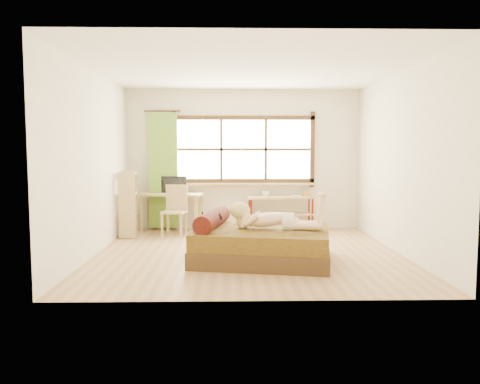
{
  "coord_description": "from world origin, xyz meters",
  "views": [
    {
      "loc": [
        -0.27,
        -6.88,
        1.52
      ],
      "look_at": [
        -0.11,
        0.2,
        0.9
      ],
      "focal_mm": 35.0,
      "sensor_mm": 36.0,
      "label": 1
    }
  ],
  "objects_px": {
    "kitten": "(211,220)",
    "bookshelf": "(128,204)",
    "pipe_shelf": "(282,205)",
    "chair": "(175,207)",
    "bed": "(259,243)",
    "woman": "(274,209)",
    "desk": "(172,198)"
  },
  "relations": [
    {
      "from": "desk",
      "to": "bookshelf",
      "type": "distance_m",
      "value": 0.88
    },
    {
      "from": "pipe_shelf",
      "to": "bookshelf",
      "type": "relative_size",
      "value": 1.15
    },
    {
      "from": "kitten",
      "to": "bookshelf",
      "type": "xyz_separation_m",
      "value": [
        -1.54,
        1.84,
        0.02
      ]
    },
    {
      "from": "desk",
      "to": "pipe_shelf",
      "type": "relative_size",
      "value": 0.93
    },
    {
      "from": "pipe_shelf",
      "to": "chair",
      "type": "bearing_deg",
      "value": -171.93
    },
    {
      "from": "bed",
      "to": "pipe_shelf",
      "type": "bearing_deg",
      "value": 87.89
    },
    {
      "from": "chair",
      "to": "bookshelf",
      "type": "xyz_separation_m",
      "value": [
        -0.82,
        -0.15,
        0.08
      ]
    },
    {
      "from": "woman",
      "to": "chair",
      "type": "xyz_separation_m",
      "value": [
        -1.59,
        2.14,
        -0.22
      ]
    },
    {
      "from": "bed",
      "to": "desk",
      "type": "bearing_deg",
      "value": 132.6
    },
    {
      "from": "woman",
      "to": "chair",
      "type": "relative_size",
      "value": 1.4
    },
    {
      "from": "kitten",
      "to": "bookshelf",
      "type": "distance_m",
      "value": 2.4
    },
    {
      "from": "bed",
      "to": "woman",
      "type": "bearing_deg",
      "value": -5.91
    },
    {
      "from": "chair",
      "to": "bed",
      "type": "bearing_deg",
      "value": -46.1
    },
    {
      "from": "bed",
      "to": "bookshelf",
      "type": "height_order",
      "value": "bookshelf"
    },
    {
      "from": "woman",
      "to": "pipe_shelf",
      "type": "relative_size",
      "value": 0.96
    },
    {
      "from": "chair",
      "to": "pipe_shelf",
      "type": "relative_size",
      "value": 0.68
    },
    {
      "from": "chair",
      "to": "bookshelf",
      "type": "bearing_deg",
      "value": -159.7
    },
    {
      "from": "woman",
      "to": "bookshelf",
      "type": "height_order",
      "value": "bookshelf"
    },
    {
      "from": "woman",
      "to": "chair",
      "type": "bearing_deg",
      "value": 137.57
    },
    {
      "from": "woman",
      "to": "bed",
      "type": "bearing_deg",
      "value": 174.09
    },
    {
      "from": "bed",
      "to": "woman",
      "type": "height_order",
      "value": "woman"
    },
    {
      "from": "kitten",
      "to": "bookshelf",
      "type": "height_order",
      "value": "bookshelf"
    },
    {
      "from": "chair",
      "to": "pipe_shelf",
      "type": "height_order",
      "value": "chair"
    },
    {
      "from": "kitten",
      "to": "bookshelf",
      "type": "bearing_deg",
      "value": 140.91
    },
    {
      "from": "kitten",
      "to": "pipe_shelf",
      "type": "bearing_deg",
      "value": 73.76
    },
    {
      "from": "desk",
      "to": "woman",
      "type": "bearing_deg",
      "value": -45.78
    },
    {
      "from": "bed",
      "to": "kitten",
      "type": "relative_size",
      "value": 7.55
    },
    {
      "from": "desk",
      "to": "chair",
      "type": "bearing_deg",
      "value": -62.84
    },
    {
      "from": "pipe_shelf",
      "to": "kitten",
      "type": "bearing_deg",
      "value": -122.84
    },
    {
      "from": "chair",
      "to": "bookshelf",
      "type": "relative_size",
      "value": 0.79
    },
    {
      "from": "pipe_shelf",
      "to": "bookshelf",
      "type": "bearing_deg",
      "value": -172.93
    },
    {
      "from": "woman",
      "to": "desk",
      "type": "height_order",
      "value": "woman"
    }
  ]
}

